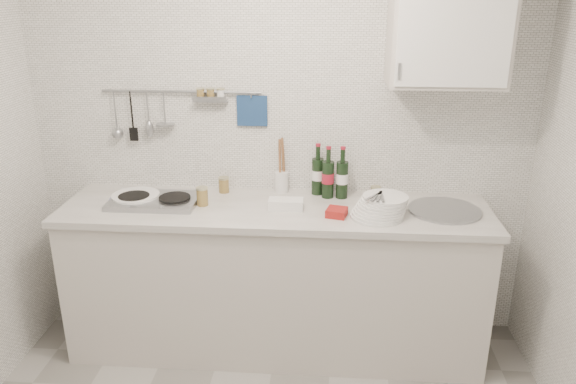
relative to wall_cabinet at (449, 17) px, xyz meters
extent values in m
cube|color=silver|center=(-0.90, 0.18, -0.70)|extent=(3.00, 0.02, 2.50)
cube|color=beige|center=(-0.90, -0.12, -1.51)|extent=(2.40, 0.60, 0.88)
cube|color=silver|center=(-0.90, -0.12, -1.05)|extent=(2.44, 0.64, 0.04)
cube|color=black|center=(-0.90, -0.10, -1.90)|extent=(2.34, 0.52, 0.10)
cube|color=#93969B|center=(-1.60, -0.12, -1.01)|extent=(0.50, 0.32, 0.03)
cylinder|color=black|center=(-1.72, -0.12, -0.99)|extent=(0.18, 0.18, 0.01)
cylinder|color=black|center=(-1.48, -0.12, -0.99)|extent=(0.18, 0.18, 0.01)
cylinder|color=#93969B|center=(0.05, -0.12, -1.02)|extent=(0.40, 0.40, 0.02)
cylinder|color=#93969B|center=(0.05, -0.12, -1.08)|extent=(0.34, 0.34, 0.10)
cylinder|color=#93969B|center=(-1.47, 0.15, -0.43)|extent=(0.95, 0.02, 0.02)
cube|color=navy|center=(-1.06, 0.17, -0.54)|extent=(0.18, 0.02, 0.18)
cube|color=beige|center=(0.00, 0.01, 0.00)|extent=(0.60, 0.35, 0.70)
cube|color=white|center=(0.00, -0.18, 0.00)|extent=(0.56, 0.01, 0.66)
cylinder|color=#93969B|center=(-0.26, -0.19, -0.25)|extent=(0.01, 0.01, 0.08)
cylinder|color=#46489E|center=(-1.73, -0.10, -1.02)|extent=(0.29, 0.29, 0.01)
cylinder|color=#46489E|center=(-1.73, -0.10, -1.01)|extent=(0.28, 0.28, 0.01)
cylinder|color=#46489E|center=(-1.72, -0.09, -0.99)|extent=(0.27, 0.27, 0.01)
cylinder|color=white|center=(-0.33, -0.23, -1.02)|extent=(0.29, 0.29, 0.01)
cylinder|color=white|center=(-0.33, -0.22, -1.01)|extent=(0.28, 0.28, 0.01)
cylinder|color=white|center=(-0.32, -0.22, -0.99)|extent=(0.28, 0.28, 0.01)
cylinder|color=white|center=(-0.31, -0.22, -0.98)|extent=(0.27, 0.27, 0.01)
cylinder|color=white|center=(-0.31, -0.21, -0.97)|extent=(0.26, 0.26, 0.01)
cylinder|color=white|center=(-0.30, -0.21, -0.95)|extent=(0.26, 0.26, 0.01)
cylinder|color=white|center=(-0.29, -0.20, -0.94)|extent=(0.25, 0.25, 0.01)
cylinder|color=white|center=(-0.29, -0.20, -0.92)|extent=(0.25, 0.25, 0.01)
cube|color=white|center=(-0.84, -0.15, -1.00)|extent=(0.19, 0.10, 0.06)
cube|color=#B62614|center=(-0.55, -0.23, -1.01)|extent=(0.13, 0.13, 0.04)
cylinder|color=white|center=(-0.88, 0.13, -0.97)|extent=(0.08, 0.08, 0.13)
cylinder|color=brown|center=(-0.87, 0.13, -0.81)|extent=(0.03, 0.06, 0.25)
cylinder|color=brown|center=(-0.90, 0.14, -0.82)|extent=(0.02, 0.05, 0.23)
cylinder|color=olive|center=(-1.23, 0.09, -0.99)|extent=(0.06, 0.06, 0.09)
cylinder|color=tan|center=(-1.23, 0.09, -0.94)|extent=(0.07, 0.07, 0.01)
cylinder|color=olive|center=(-0.32, 0.05, -1.00)|extent=(0.06, 0.06, 0.07)
cylinder|color=tan|center=(-0.32, 0.05, -0.96)|extent=(0.06, 0.06, 0.01)
cylinder|color=olive|center=(-0.34, -0.07, -1.00)|extent=(0.06, 0.06, 0.06)
cylinder|color=tan|center=(-0.34, -0.07, -0.96)|extent=(0.06, 0.06, 0.01)
cylinder|color=olive|center=(-1.32, -0.13, -0.98)|extent=(0.06, 0.06, 0.10)
cylinder|color=tan|center=(-1.32, -0.13, -0.93)|extent=(0.07, 0.07, 0.01)
camera|label=1|loc=(-0.60, -3.08, 0.15)|focal=35.00mm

